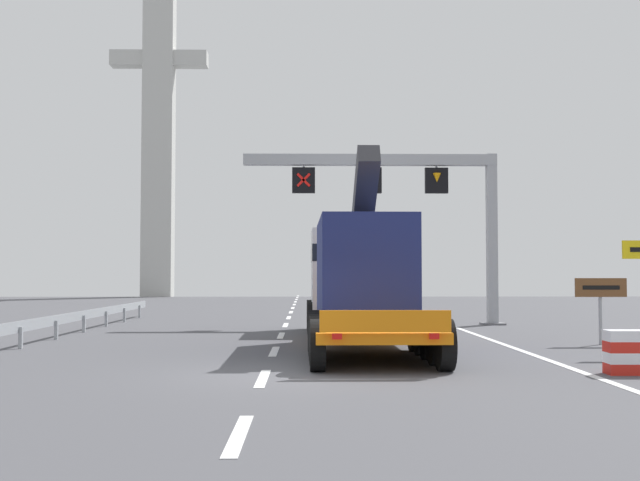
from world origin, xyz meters
TOP-DOWN VIEW (x-y plane):
  - ground at (0.00, 0.00)m, footprint 112.00×112.00m
  - lane_markings at (-0.40, 26.11)m, footprint 0.20×66.82m
  - edge_line_right at (6.20, 12.00)m, footprint 0.20×63.00m
  - overhead_lane_gantry at (4.55, 15.59)m, footprint 10.61×0.90m
  - heavy_haul_truck_orange at (1.97, 7.86)m, footprint 3.10×14.08m
  - tourist_info_sign_brown at (9.04, 6.58)m, footprint 1.51×0.15m
  - crash_barrier_striped at (7.10, -0.12)m, footprint 1.01×0.52m
  - guardrail_left at (-7.47, 10.14)m, footprint 0.13×24.27m
  - bridge_pylon_distant at (-13.38, 56.09)m, footprint 9.00×2.00m

SIDE VIEW (x-z plane):
  - ground at x=0.00m, z-range 0.00..0.00m
  - edge_line_right at x=6.20m, z-range 0.00..0.01m
  - lane_markings at x=-0.40m, z-range 0.00..0.01m
  - crash_barrier_striped at x=7.10m, z-range 0.00..0.90m
  - guardrail_left at x=-7.47m, z-range 0.18..0.94m
  - tourist_info_sign_brown at x=9.04m, z-range 0.50..2.44m
  - heavy_haul_truck_orange at x=1.97m, z-range -0.66..4.64m
  - overhead_lane_gantry at x=4.55m, z-range 1.92..9.19m
  - bridge_pylon_distant at x=-13.38m, z-range 0.39..36.19m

